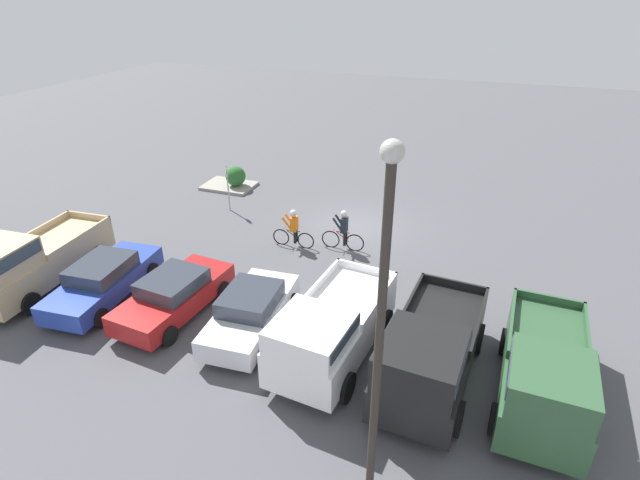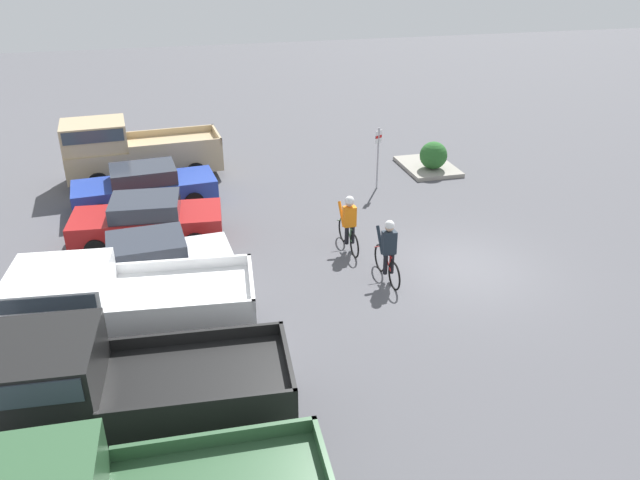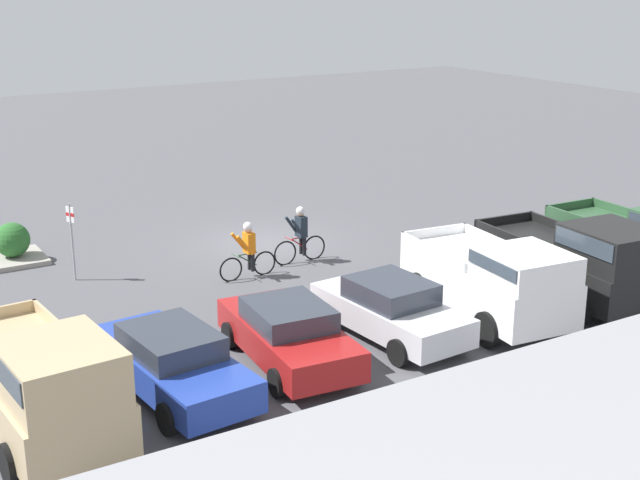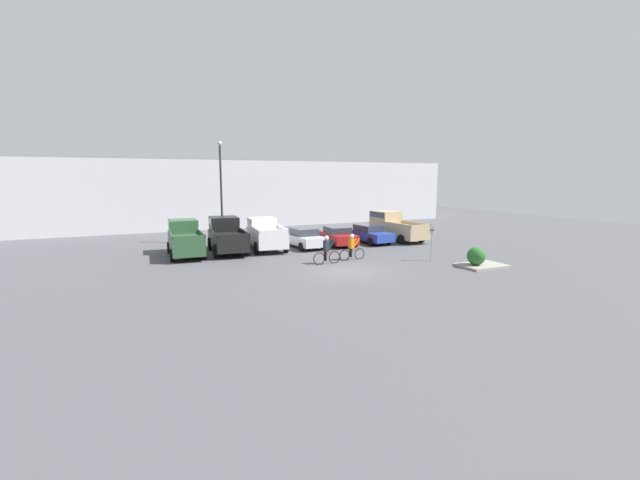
{
  "view_description": "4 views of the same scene",
  "coord_description": "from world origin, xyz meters",
  "px_view_note": "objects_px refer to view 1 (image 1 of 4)",
  "views": [
    {
      "loc": [
        -5.36,
        19.56,
        9.82
      ],
      "look_at": [
        0.3,
        3.98,
        1.2
      ],
      "focal_mm": 28.0,
      "sensor_mm": 36.0,
      "label": 1
    },
    {
      "loc": [
        -13.72,
        7.58,
        8.36
      ],
      "look_at": [
        0.3,
        3.98,
        1.2
      ],
      "focal_mm": 35.0,
      "sensor_mm": 36.0,
      "label": 2
    },
    {
      "loc": [
        12.72,
        24.41,
        8.49
      ],
      "look_at": [
        0.3,
        3.98,
        1.2
      ],
      "focal_mm": 50.0,
      "sensor_mm": 36.0,
      "label": 3
    },
    {
      "loc": [
        -11.05,
        -20.53,
        5.22
      ],
      "look_at": [
        0.3,
        3.98,
        1.2
      ],
      "focal_mm": 24.0,
      "sensor_mm": 36.0,
      "label": 4
    }
  ],
  "objects_px": {
    "sedan_0": "(251,311)",
    "pickup_truck_3": "(27,261)",
    "pickup_truck_1": "(429,353)",
    "cyclist_0": "(293,228)",
    "shrub": "(236,176)",
    "sedan_1": "(174,294)",
    "cyclist_1": "(343,230)",
    "pickup_truck_0": "(545,374)",
    "sedan_2": "(104,280)",
    "fire_lane_sign": "(228,183)",
    "lamppost": "(380,333)",
    "pickup_truck_2": "(330,329)"
  },
  "relations": [
    {
      "from": "pickup_truck_3",
      "to": "fire_lane_sign",
      "type": "relative_size",
      "value": 2.5
    },
    {
      "from": "sedan_2",
      "to": "pickup_truck_3",
      "type": "xyz_separation_m",
      "value": [
        2.77,
        0.5,
        0.45
      ]
    },
    {
      "from": "sedan_1",
      "to": "sedan_2",
      "type": "height_order",
      "value": "sedan_2"
    },
    {
      "from": "sedan_0",
      "to": "pickup_truck_2",
      "type": "bearing_deg",
      "value": 169.11
    },
    {
      "from": "pickup_truck_3",
      "to": "pickup_truck_0",
      "type": "bearing_deg",
      "value": -179.61
    },
    {
      "from": "lamppost",
      "to": "cyclist_1",
      "type": "bearing_deg",
      "value": -69.76
    },
    {
      "from": "cyclist_1",
      "to": "pickup_truck_2",
      "type": "bearing_deg",
      "value": 104.37
    },
    {
      "from": "cyclist_0",
      "to": "fire_lane_sign",
      "type": "bearing_deg",
      "value": -28.68
    },
    {
      "from": "fire_lane_sign",
      "to": "lamppost",
      "type": "bearing_deg",
      "value": 129.21
    },
    {
      "from": "pickup_truck_0",
      "to": "cyclist_1",
      "type": "height_order",
      "value": "pickup_truck_0"
    },
    {
      "from": "pickup_truck_3",
      "to": "pickup_truck_2",
      "type": "bearing_deg",
      "value": -179.82
    },
    {
      "from": "cyclist_1",
      "to": "shrub",
      "type": "distance_m",
      "value": 8.69
    },
    {
      "from": "sedan_1",
      "to": "pickup_truck_3",
      "type": "xyz_separation_m",
      "value": [
        5.57,
        0.55,
        0.46
      ]
    },
    {
      "from": "sedan_0",
      "to": "fire_lane_sign",
      "type": "height_order",
      "value": "fire_lane_sign"
    },
    {
      "from": "sedan_0",
      "to": "sedan_1",
      "type": "xyz_separation_m",
      "value": [
        2.8,
        0.02,
        -0.01
      ]
    },
    {
      "from": "pickup_truck_1",
      "to": "sedan_1",
      "type": "xyz_separation_m",
      "value": [
        8.36,
        -0.67,
        -0.5
      ]
    },
    {
      "from": "sedan_2",
      "to": "shrub",
      "type": "distance_m",
      "value": 10.76
    },
    {
      "from": "sedan_1",
      "to": "cyclist_1",
      "type": "xyz_separation_m",
      "value": [
        -3.86,
        -6.14,
        0.16
      ]
    },
    {
      "from": "pickup_truck_3",
      "to": "cyclist_1",
      "type": "xyz_separation_m",
      "value": [
        -9.43,
        -6.69,
        -0.31
      ]
    },
    {
      "from": "sedan_2",
      "to": "cyclist_0",
      "type": "relative_size",
      "value": 2.62
    },
    {
      "from": "pickup_truck_1",
      "to": "sedan_0",
      "type": "bearing_deg",
      "value": -7.05
    },
    {
      "from": "cyclist_0",
      "to": "fire_lane_sign",
      "type": "relative_size",
      "value": 0.8
    },
    {
      "from": "sedan_0",
      "to": "pickup_truck_3",
      "type": "distance_m",
      "value": 8.4
    },
    {
      "from": "sedan_2",
      "to": "fire_lane_sign",
      "type": "xyz_separation_m",
      "value": [
        -0.34,
        -8.09,
        0.65
      ]
    },
    {
      "from": "fire_lane_sign",
      "to": "shrub",
      "type": "relative_size",
      "value": 2.14
    },
    {
      "from": "lamppost",
      "to": "sedan_0",
      "type": "bearing_deg",
      "value": -42.34
    },
    {
      "from": "pickup_truck_1",
      "to": "cyclist_0",
      "type": "distance_m",
      "value": 9.08
    },
    {
      "from": "pickup_truck_1",
      "to": "cyclist_0",
      "type": "height_order",
      "value": "pickup_truck_1"
    },
    {
      "from": "sedan_0",
      "to": "shrub",
      "type": "height_order",
      "value": "sedan_0"
    },
    {
      "from": "sedan_1",
      "to": "shrub",
      "type": "bearing_deg",
      "value": -71.65
    },
    {
      "from": "sedan_1",
      "to": "sedan_2",
      "type": "relative_size",
      "value": 0.94
    },
    {
      "from": "lamppost",
      "to": "sedan_1",
      "type": "bearing_deg",
      "value": -30.2
    },
    {
      "from": "sedan_2",
      "to": "lamppost",
      "type": "distance_m",
      "value": 12.13
    },
    {
      "from": "sedan_0",
      "to": "cyclist_1",
      "type": "xyz_separation_m",
      "value": [
        -1.06,
        -6.12,
        0.15
      ]
    },
    {
      "from": "pickup_truck_3",
      "to": "cyclist_0",
      "type": "distance_m",
      "value": 9.7
    },
    {
      "from": "pickup_truck_0",
      "to": "lamppost",
      "type": "xyz_separation_m",
      "value": [
        3.38,
        4.1,
        3.39
      ]
    },
    {
      "from": "fire_lane_sign",
      "to": "cyclist_0",
      "type": "bearing_deg",
      "value": 151.32
    },
    {
      "from": "sedan_0",
      "to": "sedan_1",
      "type": "bearing_deg",
      "value": 0.33
    },
    {
      "from": "sedan_1",
      "to": "shrub",
      "type": "distance_m",
      "value": 11.26
    },
    {
      "from": "pickup_truck_2",
      "to": "sedan_2",
      "type": "xyz_separation_m",
      "value": [
        8.37,
        -0.46,
        -0.42
      ]
    },
    {
      "from": "pickup_truck_1",
      "to": "cyclist_1",
      "type": "distance_m",
      "value": 8.17
    },
    {
      "from": "sedan_2",
      "to": "pickup_truck_3",
      "type": "relative_size",
      "value": 0.84
    },
    {
      "from": "pickup_truck_0",
      "to": "cyclist_0",
      "type": "distance_m",
      "value": 11.14
    },
    {
      "from": "pickup_truck_1",
      "to": "fire_lane_sign",
      "type": "distance_m",
      "value": 13.89
    },
    {
      "from": "pickup_truck_1",
      "to": "pickup_truck_2",
      "type": "bearing_deg",
      "value": -3.19
    },
    {
      "from": "pickup_truck_2",
      "to": "cyclist_0",
      "type": "distance_m",
      "value": 7.21
    },
    {
      "from": "pickup_truck_3",
      "to": "shrub",
      "type": "height_order",
      "value": "pickup_truck_3"
    },
    {
      "from": "sedan_2",
      "to": "fire_lane_sign",
      "type": "height_order",
      "value": "fire_lane_sign"
    },
    {
      "from": "sedan_1",
      "to": "fire_lane_sign",
      "type": "relative_size",
      "value": 1.99
    },
    {
      "from": "pickup_truck_1",
      "to": "sedan_0",
      "type": "distance_m",
      "value": 5.63
    }
  ]
}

